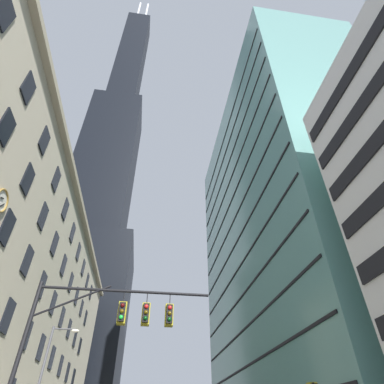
# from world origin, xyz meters

# --- Properties ---
(dark_skyscraper) EXTENTS (26.60, 26.60, 218.01)m
(dark_skyscraper) POSITION_xyz_m (-19.75, 73.60, 63.24)
(dark_skyscraper) COLOR black
(dark_skyscraper) RESTS_ON ground
(glass_office_midrise) EXTENTS (16.30, 42.68, 54.59)m
(glass_office_midrise) POSITION_xyz_m (19.10, 28.83, 27.30)
(glass_office_midrise) COLOR slate
(glass_office_midrise) RESTS_ON ground
(traffic_signal_mast) EXTENTS (8.64, 0.63, 7.53)m
(traffic_signal_mast) POSITION_xyz_m (-2.99, 4.84, 5.69)
(traffic_signal_mast) COLOR black
(traffic_signal_mast) RESTS_ON sidewalk_left
(street_lamppost) EXTENTS (1.96, 0.32, 7.82)m
(street_lamppost) POSITION_xyz_m (-7.77, 14.36, 4.76)
(street_lamppost) COLOR #47474C
(street_lamppost) RESTS_ON sidewalk_left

